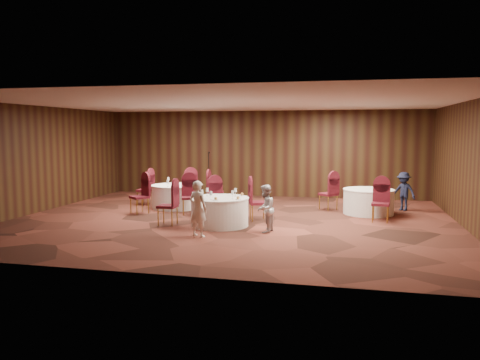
% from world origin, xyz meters
% --- Properties ---
extents(ground, '(12.00, 12.00, 0.00)m').
position_xyz_m(ground, '(0.00, 0.00, 0.00)').
color(ground, black).
rests_on(ground, ground).
extents(room_shell, '(12.00, 12.00, 12.00)m').
position_xyz_m(room_shell, '(0.00, 0.00, 1.96)').
color(room_shell, silver).
rests_on(room_shell, ground).
extents(table_main, '(1.51, 1.51, 0.74)m').
position_xyz_m(table_main, '(-0.12, -0.77, 0.38)').
color(table_main, silver).
rests_on(table_main, ground).
extents(table_left, '(1.53, 1.53, 0.74)m').
position_xyz_m(table_left, '(-2.23, 1.63, 0.38)').
color(table_left, silver).
rests_on(table_left, ground).
extents(table_right, '(1.48, 1.48, 0.74)m').
position_xyz_m(table_right, '(3.71, 1.88, 0.38)').
color(table_right, silver).
rests_on(table_right, ground).
extents(chairs_main, '(2.80, 1.90, 1.00)m').
position_xyz_m(chairs_main, '(-0.47, -0.15, 0.50)').
color(chairs_main, '#460E16').
rests_on(chairs_main, ground).
extents(chairs_left, '(2.98, 3.13, 1.00)m').
position_xyz_m(chairs_left, '(-2.20, 1.61, 0.50)').
color(chairs_left, '#460E16').
rests_on(chairs_left, ground).
extents(chairs_right, '(2.11, 2.33, 1.00)m').
position_xyz_m(chairs_right, '(3.25, 1.53, 0.50)').
color(chairs_right, '#460E16').
rests_on(chairs_right, ground).
extents(tabletop_main, '(1.07, 1.06, 0.22)m').
position_xyz_m(tabletop_main, '(0.02, -0.86, 0.84)').
color(tabletop_main, silver).
rests_on(tabletop_main, table_main).
extents(tabletop_left, '(0.84, 0.80, 0.22)m').
position_xyz_m(tabletop_left, '(-2.23, 1.63, 0.82)').
color(tabletop_left, silver).
rests_on(tabletop_left, table_left).
extents(tabletop_right, '(0.08, 0.08, 0.22)m').
position_xyz_m(tabletop_right, '(3.95, 1.64, 0.90)').
color(tabletop_right, silver).
rests_on(tabletop_right, table_right).
extents(mic_stand, '(0.24, 0.24, 1.68)m').
position_xyz_m(mic_stand, '(-1.85, 4.05, 0.50)').
color(mic_stand, black).
rests_on(mic_stand, ground).
extents(woman_a, '(0.56, 0.46, 1.31)m').
position_xyz_m(woman_a, '(-0.26, -2.12, 0.66)').
color(woman_a, white).
rests_on(woman_a, ground).
extents(woman_b, '(0.51, 0.62, 1.16)m').
position_xyz_m(woman_b, '(1.17, -1.30, 0.58)').
color(woman_b, silver).
rests_on(woman_b, ground).
extents(man_c, '(0.89, 0.80, 1.19)m').
position_xyz_m(man_c, '(4.79, 2.74, 0.60)').
color(man_c, black).
rests_on(man_c, ground).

